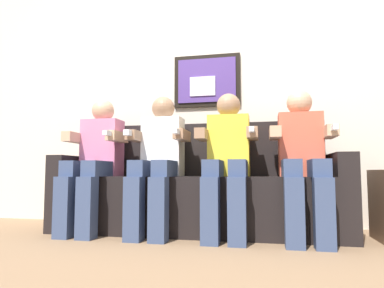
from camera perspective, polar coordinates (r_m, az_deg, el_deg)
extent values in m
plane|color=#8C6B4C|center=(2.51, -0.73, -15.82)|extent=(6.14, 6.14, 0.00)
cube|color=beige|center=(3.32, 2.21, 9.51)|extent=(4.72, 0.05, 2.60)
cube|color=black|center=(3.29, 2.52, 10.54)|extent=(0.63, 0.03, 0.50)
cube|color=#4C337F|center=(3.28, 2.47, 10.61)|extent=(0.55, 0.02, 0.42)
cube|color=silver|center=(3.26, 1.79, 9.64)|extent=(0.24, 0.02, 0.18)
cube|color=black|center=(2.76, 0.61, -10.10)|extent=(2.04, 0.58, 0.45)
cube|color=black|center=(2.97, 1.42, -1.04)|extent=(2.04, 0.14, 0.45)
cube|color=black|center=(3.16, -19.40, -7.62)|extent=(0.14, 0.58, 0.62)
cube|color=black|center=(2.76, 23.65, -7.95)|extent=(0.14, 0.58, 0.62)
cube|color=pink|center=(3.02, -14.83, -0.65)|extent=(0.32, 0.20, 0.48)
sphere|color=tan|center=(3.06, -14.70, 5.45)|extent=(0.19, 0.19, 0.19)
cube|color=#38476B|center=(2.88, -18.30, -3.97)|extent=(0.12, 0.40, 0.12)
cube|color=#38476B|center=(2.79, -15.09, -4.03)|extent=(0.12, 0.40, 0.12)
cube|color=#38476B|center=(2.72, -20.61, -9.90)|extent=(0.12, 0.12, 0.45)
cube|color=#38476B|center=(2.63, -17.24, -10.17)|extent=(0.12, 0.12, 0.45)
cube|color=tan|center=(3.01, -19.06, 0.99)|extent=(0.08, 0.28, 0.08)
cube|color=tan|center=(2.83, -12.45, 1.18)|extent=(0.08, 0.28, 0.08)
cube|color=white|center=(2.69, -13.84, 1.73)|extent=(0.04, 0.13, 0.04)
cube|color=white|center=(2.81, -4.88, -0.51)|extent=(0.32, 0.20, 0.48)
sphere|color=#9E7556|center=(2.86, -4.84, 6.01)|extent=(0.19, 0.19, 0.19)
cube|color=#38476B|center=(2.65, -8.03, -4.11)|extent=(0.12, 0.40, 0.12)
cube|color=#38476B|center=(2.59, -4.27, -4.14)|extent=(0.12, 0.40, 0.12)
cube|color=#38476B|center=(2.47, -9.71, -10.67)|extent=(0.12, 0.12, 0.45)
cube|color=#38476B|center=(2.41, -5.66, -10.87)|extent=(0.12, 0.12, 0.45)
cube|color=#9E7556|center=(2.77, -9.35, 1.26)|extent=(0.08, 0.28, 0.08)
cube|color=#9E7556|center=(2.66, -1.69, 1.46)|extent=(0.08, 0.28, 0.08)
cube|color=white|center=(2.50, -2.54, 2.07)|extent=(0.04, 0.13, 0.04)
cube|color=white|center=(2.62, -10.61, 1.83)|extent=(0.04, 0.10, 0.04)
cube|color=yellow|center=(2.71, 6.21, -0.34)|extent=(0.32, 0.20, 0.48)
sphere|color=#9E7556|center=(2.75, 6.15, 6.44)|extent=(0.19, 0.19, 0.19)
cube|color=#38476B|center=(2.51, 3.74, -4.12)|extent=(0.12, 0.40, 0.12)
cube|color=#38476B|center=(2.49, 7.85, -4.08)|extent=(0.12, 0.40, 0.12)
cube|color=#38476B|center=(2.33, 3.08, -11.10)|extent=(0.12, 0.12, 0.45)
cube|color=#38476B|center=(2.31, 7.58, -11.12)|extent=(0.12, 0.12, 0.45)
cube|color=#9E7556|center=(2.62, 1.80, 1.54)|extent=(0.08, 0.28, 0.08)
cube|color=#9E7556|center=(2.59, 10.12, 1.70)|extent=(0.08, 0.28, 0.08)
cube|color=white|center=(2.43, 10.00, 2.35)|extent=(0.04, 0.13, 0.04)
cube|color=#D8593F|center=(2.71, 17.73, -0.14)|extent=(0.32, 0.20, 0.48)
sphere|color=tan|center=(2.75, 17.56, 6.62)|extent=(0.19, 0.19, 0.19)
cube|color=#38476B|center=(2.50, 16.24, -3.94)|extent=(0.12, 0.40, 0.12)
cube|color=#38476B|center=(2.52, 20.34, -3.84)|extent=(0.12, 0.40, 0.12)
cube|color=#38476B|center=(2.31, 16.78, -10.96)|extent=(0.12, 0.12, 0.45)
cube|color=#38476B|center=(2.33, 21.27, -10.78)|extent=(0.12, 0.12, 0.45)
cube|color=tan|center=(2.59, 13.76, 1.76)|extent=(0.08, 0.28, 0.08)
cube|color=tan|center=(2.63, 22.08, 1.88)|extent=(0.08, 0.28, 0.08)
cube|color=white|center=(2.47, 22.72, 2.52)|extent=(0.04, 0.13, 0.04)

